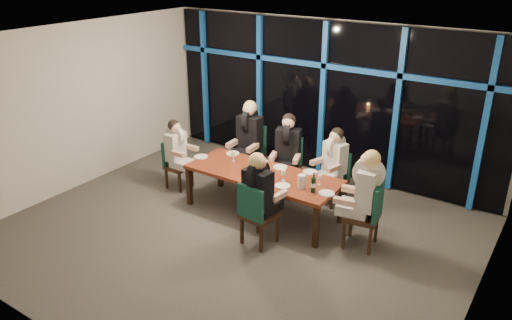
% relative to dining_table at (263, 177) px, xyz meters
% --- Properties ---
extents(room, '(7.04, 7.00, 3.02)m').
position_rel_dining_table_xyz_m(room, '(0.00, -0.80, 1.34)').
color(room, '#524E49').
rests_on(room, ground).
extents(window_wall, '(6.86, 0.43, 2.94)m').
position_rel_dining_table_xyz_m(window_wall, '(0.01, 2.13, 0.87)').
color(window_wall, black).
rests_on(window_wall, ground).
extents(dining_table, '(2.60, 1.00, 0.75)m').
position_rel_dining_table_xyz_m(dining_table, '(0.00, 0.00, 0.00)').
color(dining_table, maroon).
rests_on(dining_table, ground).
extents(chair_far_left, '(0.53, 0.53, 1.08)m').
position_rel_dining_table_xyz_m(chair_far_left, '(-0.95, 1.05, -0.08)').
color(chair_far_left, '#311C10').
rests_on(chair_far_left, ground).
extents(chair_far_mid, '(0.60, 0.60, 1.03)m').
position_rel_dining_table_xyz_m(chair_far_mid, '(-0.08, 0.97, -0.11)').
color(chair_far_mid, '#311C10').
rests_on(chair_far_mid, ground).
extents(chair_far_right, '(0.55, 0.55, 0.95)m').
position_rel_dining_table_xyz_m(chair_far_right, '(0.82, 1.07, -0.15)').
color(chair_far_right, '#311C10').
rests_on(chair_far_right, ground).
extents(chair_end_left, '(0.43, 0.43, 0.91)m').
position_rel_dining_table_xyz_m(chair_end_left, '(-1.93, -0.04, -0.17)').
color(chair_end_left, '#311C10').
rests_on(chair_end_left, ground).
extents(chair_end_right, '(0.56, 0.56, 1.07)m').
position_rel_dining_table_xyz_m(chair_end_right, '(1.87, -0.01, -0.09)').
color(chair_end_right, '#311C10').
rests_on(chair_end_right, ground).
extents(chair_near_mid, '(0.52, 0.52, 1.02)m').
position_rel_dining_table_xyz_m(chair_near_mid, '(0.46, -0.90, -0.11)').
color(chair_near_mid, '#311C10').
rests_on(chair_near_mid, ground).
extents(diner_far_left, '(0.56, 0.69, 1.05)m').
position_rel_dining_table_xyz_m(diner_far_left, '(-0.94, 0.95, 0.35)').
color(diner_far_left, black).
rests_on(diner_far_left, ground).
extents(diner_far_mid, '(0.61, 0.70, 1.00)m').
position_rel_dining_table_xyz_m(diner_far_mid, '(-0.05, 0.89, 0.30)').
color(diner_far_mid, black).
rests_on(diner_far_mid, ground).
extents(diner_far_right, '(0.55, 0.64, 0.92)m').
position_rel_dining_table_xyz_m(diner_far_right, '(0.80, 0.99, 0.22)').
color(diner_far_right, silver).
rests_on(diner_far_right, ground).
extents(diner_end_left, '(0.56, 0.45, 0.89)m').
position_rel_dining_table_xyz_m(diner_end_left, '(-1.85, -0.04, 0.19)').
color(diner_end_left, silver).
rests_on(diner_end_left, ground).
extents(diner_end_right, '(0.70, 0.57, 1.04)m').
position_rel_dining_table_xyz_m(diner_end_right, '(1.78, -0.02, 0.33)').
color(diner_end_right, silver).
rests_on(diner_end_right, ground).
extents(diner_near_mid, '(0.54, 0.66, 1.00)m').
position_rel_dining_table_xyz_m(diner_near_mid, '(0.47, -0.81, 0.29)').
color(diner_near_mid, black).
rests_on(diner_near_mid, ground).
extents(plate_far_left, '(0.24, 0.24, 0.01)m').
position_rel_dining_table_xyz_m(plate_far_left, '(-0.91, 0.39, 0.08)').
color(plate_far_left, white).
rests_on(plate_far_left, dining_table).
extents(plate_far_mid, '(0.24, 0.24, 0.01)m').
position_rel_dining_table_xyz_m(plate_far_mid, '(0.13, 0.35, 0.08)').
color(plate_far_mid, white).
rests_on(plate_far_mid, dining_table).
extents(plate_far_right, '(0.24, 0.24, 0.01)m').
position_rel_dining_table_xyz_m(plate_far_right, '(0.64, 0.45, 0.08)').
color(plate_far_right, white).
rests_on(plate_far_right, dining_table).
extents(plate_end_left, '(0.24, 0.24, 0.01)m').
position_rel_dining_table_xyz_m(plate_end_left, '(-1.28, -0.04, 0.08)').
color(plate_end_left, white).
rests_on(plate_end_left, dining_table).
extents(plate_end_right, '(0.24, 0.24, 0.01)m').
position_rel_dining_table_xyz_m(plate_end_right, '(1.22, -0.10, 0.08)').
color(plate_end_right, white).
rests_on(plate_end_right, dining_table).
extents(plate_near_mid, '(0.24, 0.24, 0.01)m').
position_rel_dining_table_xyz_m(plate_near_mid, '(0.53, -0.25, 0.08)').
color(plate_near_mid, white).
rests_on(plate_near_mid, dining_table).
extents(wine_bottle, '(0.07, 0.07, 0.32)m').
position_rel_dining_table_xyz_m(wine_bottle, '(1.02, -0.16, 0.19)').
color(wine_bottle, black).
rests_on(wine_bottle, dining_table).
extents(water_pitcher, '(0.13, 0.12, 0.22)m').
position_rel_dining_table_xyz_m(water_pitcher, '(0.80, -0.14, 0.18)').
color(water_pitcher, silver).
rests_on(water_pitcher, dining_table).
extents(tea_light, '(0.05, 0.05, 0.03)m').
position_rel_dining_table_xyz_m(tea_light, '(-0.01, -0.30, 0.08)').
color(tea_light, '#FFA24C').
rests_on(tea_light, dining_table).
extents(wine_glass_a, '(0.07, 0.07, 0.17)m').
position_rel_dining_table_xyz_m(wine_glass_a, '(-0.23, -0.02, 0.19)').
color(wine_glass_a, silver).
rests_on(wine_glass_a, dining_table).
extents(wine_glass_b, '(0.08, 0.08, 0.19)m').
position_rel_dining_table_xyz_m(wine_glass_b, '(0.01, 0.07, 0.21)').
color(wine_glass_b, silver).
rests_on(wine_glass_b, dining_table).
extents(wine_glass_c, '(0.07, 0.07, 0.19)m').
position_rel_dining_table_xyz_m(wine_glass_c, '(0.43, -0.07, 0.20)').
color(wine_glass_c, silver).
rests_on(wine_glass_c, dining_table).
extents(wine_glass_d, '(0.07, 0.07, 0.18)m').
position_rel_dining_table_xyz_m(wine_glass_d, '(-0.70, 0.13, 0.20)').
color(wine_glass_d, white).
rests_on(wine_glass_d, dining_table).
extents(wine_glass_e, '(0.06, 0.06, 0.17)m').
position_rel_dining_table_xyz_m(wine_glass_e, '(0.98, 0.13, 0.19)').
color(wine_glass_e, white).
rests_on(wine_glass_e, dining_table).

